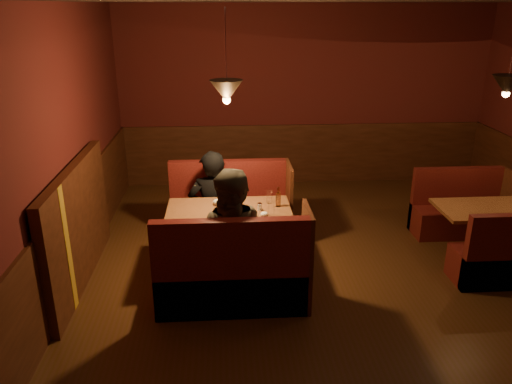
{
  "coord_description": "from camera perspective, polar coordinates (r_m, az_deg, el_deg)",
  "views": [
    {
      "loc": [
        -1.34,
        -4.58,
        2.87
      ],
      "look_at": [
        -1.0,
        0.5,
        0.95
      ],
      "focal_mm": 35.0,
      "sensor_mm": 36.0,
      "label": 1
    }
  ],
  "objects": [
    {
      "name": "room",
      "position": [
        5.09,
        8.5,
        -0.53
      ],
      "size": [
        6.02,
        7.02,
        2.92
      ],
      "color": "#472910",
      "rests_on": "ground"
    },
    {
      "name": "main_table",
      "position": [
        5.58,
        -2.93,
        -3.72
      ],
      "size": [
        1.38,
        0.84,
        0.97
      ],
      "color": "brown",
      "rests_on": "ground"
    },
    {
      "name": "main_bench_far",
      "position": [
        6.39,
        -2.89,
        -2.79
      ],
      "size": [
        1.52,
        0.54,
        1.03
      ],
      "color": "#3F0E0D",
      "rests_on": "ground"
    },
    {
      "name": "main_bench_near",
      "position": [
        5.0,
        -2.52,
        -9.95
      ],
      "size": [
        1.52,
        0.54,
        1.03
      ],
      "color": "#3F0E0D",
      "rests_on": "ground"
    },
    {
      "name": "second_table",
      "position": [
        6.54,
        24.58,
        -2.95
      ],
      "size": [
        1.1,
        0.7,
        0.62
      ],
      "color": "brown",
      "rests_on": "ground"
    },
    {
      "name": "second_bench_far",
      "position": [
        7.15,
        22.17,
        -2.21
      ],
      "size": [
        1.22,
        0.46,
        0.87
      ],
      "color": "#3F0E0D",
      "rests_on": "ground"
    },
    {
      "name": "diner_a",
      "position": [
        6.01,
        -5.05,
        0.51
      ],
      "size": [
        0.62,
        0.44,
        1.62
      ],
      "primitive_type": "imported",
      "rotation": [
        0.0,
        0.0,
        3.24
      ],
      "color": "black",
      "rests_on": "ground"
    },
    {
      "name": "diner_b",
      "position": [
        4.94,
        -2.32,
        -3.28
      ],
      "size": [
        0.95,
        0.81,
        1.73
      ],
      "primitive_type": "imported",
      "rotation": [
        0.0,
        0.0,
        -0.2
      ],
      "color": "#332D25",
      "rests_on": "ground"
    }
  ]
}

